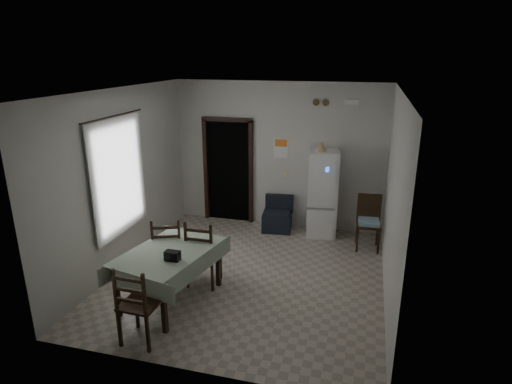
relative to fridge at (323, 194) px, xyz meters
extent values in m
plane|color=#AE9F8E|center=(-0.94, -1.93, -0.84)|extent=(4.50, 4.50, 0.00)
cube|color=black|center=(-1.99, 0.54, 0.21)|extent=(0.90, 0.45, 2.10)
cube|color=black|center=(-2.48, 0.29, 0.21)|extent=(0.08, 0.10, 2.18)
cube|color=black|center=(-1.50, 0.29, 0.21)|extent=(0.08, 0.10, 2.18)
cube|color=black|center=(-1.99, 0.29, 1.30)|extent=(1.06, 0.10, 0.08)
cube|color=silver|center=(-3.09, -2.13, 0.71)|extent=(0.10, 1.20, 1.60)
cube|color=silver|center=(-2.98, -2.13, 0.71)|extent=(0.02, 1.45, 1.85)
cylinder|color=black|center=(-2.97, -2.13, 1.66)|extent=(0.02, 1.60, 0.02)
cube|color=white|center=(-0.89, 0.31, 0.78)|extent=(0.28, 0.02, 0.40)
cube|color=orange|center=(-0.89, 0.30, 0.88)|extent=(0.24, 0.01, 0.14)
cube|color=beige|center=(-0.79, 0.31, 0.26)|extent=(0.08, 0.02, 0.12)
cylinder|color=#523B21|center=(-0.24, 0.31, 1.68)|extent=(0.12, 0.03, 0.12)
cylinder|color=#523B21|center=(-0.06, 0.31, 1.68)|extent=(0.12, 0.03, 0.12)
cube|color=white|center=(0.41, 0.28, 1.71)|extent=(0.25, 0.07, 0.09)
cone|color=tan|center=(-0.07, -0.03, 0.93)|extent=(0.24, 0.24, 0.18)
cube|color=black|center=(-1.63, -3.15, 0.01)|extent=(0.20, 0.12, 0.13)
camera|label=1|loc=(0.75, -7.81, 2.57)|focal=30.00mm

